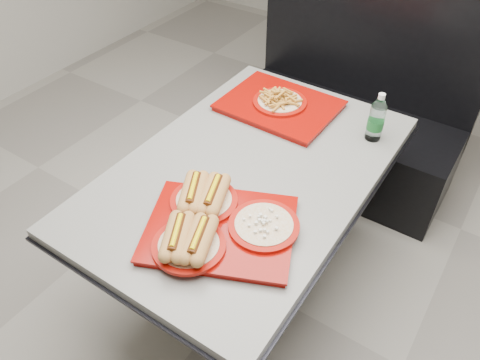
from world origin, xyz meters
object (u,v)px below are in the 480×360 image
Objects in this scene: tray_far at (280,103)px; water_bottle at (376,120)px; diner_table at (248,197)px; booth_bench at (349,113)px; tray_near at (214,223)px.

water_bottle is (0.44, 0.02, 0.06)m from tray_far.
water_bottle is at bearing 53.72° from diner_table.
diner_table is at bearing -90.00° from booth_bench.
booth_bench reaches higher than diner_table.
booth_bench is at bearing 117.40° from water_bottle.
booth_bench is 0.85m from water_bottle.
tray_far is at bearing 104.31° from diner_table.
tray_far is at bearing -99.44° from booth_bench.
diner_table is 0.62m from water_bottle.
tray_far is at bearing 104.20° from tray_near.
water_bottle is at bearing 2.75° from tray_far.
tray_far is at bearing -177.25° from water_bottle.
diner_table is at bearing -126.28° from water_bottle.
water_bottle is (0.33, 0.45, 0.26)m from diner_table.
tray_near reaches higher than diner_table.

